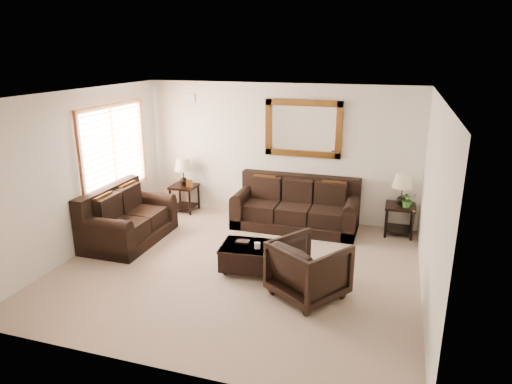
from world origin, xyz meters
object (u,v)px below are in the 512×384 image
(sofa, at_px, (296,209))
(coffee_table, at_px, (262,256))
(loveseat, at_px, (126,221))
(end_table_right, at_px, (402,196))
(end_table_left, at_px, (184,177))
(armchair, at_px, (309,266))

(sofa, bearing_deg, coffee_table, -92.17)
(sofa, distance_m, coffee_table, 2.04)
(loveseat, xyz_separation_m, end_table_right, (4.68, 1.74, 0.40))
(sofa, relative_size, end_table_left, 2.05)
(loveseat, xyz_separation_m, end_table_left, (0.30, 1.74, 0.39))
(sofa, distance_m, end_table_left, 2.50)
(sofa, height_order, end_table_right, end_table_right)
(coffee_table, relative_size, armchair, 1.45)
(end_table_left, height_order, end_table_right, end_table_right)
(end_table_left, distance_m, end_table_right, 4.38)
(coffee_table, bearing_deg, loveseat, 164.70)
(coffee_table, xyz_separation_m, armchair, (0.82, -0.51, 0.19))
(sofa, relative_size, end_table_right, 2.02)
(sofa, height_order, end_table_left, end_table_left)
(end_table_left, xyz_separation_m, end_table_right, (4.38, -0.00, 0.01))
(end_table_left, bearing_deg, end_table_right, -0.05)
(loveseat, height_order, coffee_table, loveseat)
(end_table_right, distance_m, armchair, 2.96)
(end_table_left, height_order, armchair, end_table_left)
(end_table_left, bearing_deg, armchair, -40.19)
(loveseat, relative_size, end_table_right, 1.49)
(loveseat, distance_m, coffee_table, 2.72)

